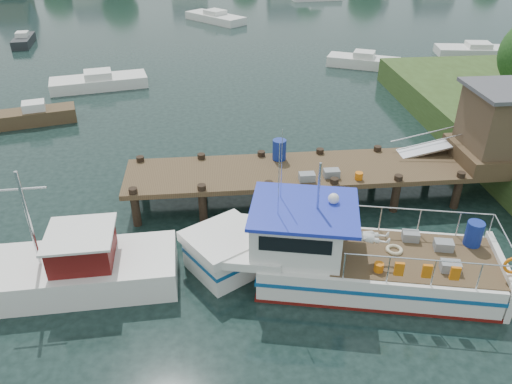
{
  "coord_description": "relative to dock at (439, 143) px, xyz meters",
  "views": [
    {
      "loc": [
        -2.58,
        -17.38,
        10.68
      ],
      "look_at": [
        -1.0,
        -1.5,
        1.3
      ],
      "focal_mm": 35.0,
      "sensor_mm": 36.0,
      "label": 1
    }
  ],
  "objects": [
    {
      "name": "moored_c",
      "position": [
        12.3,
        20.38,
        -1.87
      ],
      "size": [
        6.57,
        3.11,
        1.0
      ],
      "rotation": [
        0.0,
        0.0,
        -0.33
      ],
      "color": "silver",
      "rests_on": "ground"
    },
    {
      "name": "moored_rowboat",
      "position": [
        -18.6,
        9.42,
        -1.79
      ],
      "size": [
        4.37,
        2.4,
        1.21
      ],
      "rotation": [
        0.0,
        0.0,
        -0.27
      ],
      "color": "#493722",
      "rests_on": "ground"
    },
    {
      "name": "moored_b",
      "position": [
        2.39,
        18.12,
        -1.82
      ],
      "size": [
        5.42,
        3.78,
        1.14
      ],
      "rotation": [
        0.0,
        0.0,
        0.17
      ],
      "color": "silver",
      "rests_on": "ground"
    },
    {
      "name": "work_boat",
      "position": [
        -14.07,
        -4.65,
        -1.57
      ],
      "size": [
        8.0,
        2.71,
        4.2
      ],
      "rotation": [
        0.0,
        0.0,
        0.04
      ],
      "color": "silver",
      "rests_on": "ground"
    },
    {
      "name": "dock",
      "position": [
        0.0,
        0.0,
        0.0
      ],
      "size": [
        16.6,
        3.0,
        4.78
      ],
      "color": "#493722",
      "rests_on": "ground"
    },
    {
      "name": "moored_e",
      "position": [
        -24.47,
        27.28,
        -1.84
      ],
      "size": [
        1.75,
        4.04,
        1.08
      ],
      "rotation": [
        0.0,
        0.0,
        0.28
      ],
      "color": "black",
      "rests_on": "ground"
    },
    {
      "name": "lobster_boat",
      "position": [
        -5.31,
        -5.08,
        -1.34
      ],
      "size": [
        10.29,
        4.86,
        4.96
      ],
      "rotation": [
        0.0,
        0.0,
        -0.23
      ],
      "color": "silver",
      "rests_on": "ground"
    },
    {
      "name": "moored_a",
      "position": [
        -16.17,
        15.19,
        -1.83
      ],
      "size": [
        6.38,
        3.31,
        1.12
      ],
      "rotation": [
        0.0,
        0.0,
        -0.13
      ],
      "color": "silver",
      "rests_on": "ground"
    },
    {
      "name": "moored_d",
      "position": [
        -8.01,
        35.04,
        -1.82
      ],
      "size": [
        6.12,
        6.58,
        1.14
      ],
      "rotation": [
        0.0,
        0.0,
        0.19
      ],
      "color": "silver",
      "rests_on": "ground"
    },
    {
      "name": "ground_plane",
      "position": [
        -6.51,
        -0.01,
        -2.24
      ],
      "size": [
        160.0,
        160.0,
        0.0
      ],
      "primitive_type": "plane",
      "color": "black"
    }
  ]
}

